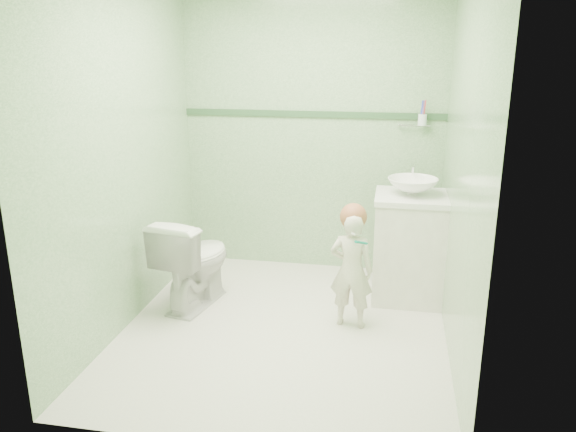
# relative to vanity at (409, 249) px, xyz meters

# --- Properties ---
(ground) EXTENTS (2.50, 2.50, 0.00)m
(ground) POSITION_rel_vanity_xyz_m (-0.84, -0.70, -0.40)
(ground) COLOR silver
(ground) RESTS_ON ground
(room_shell) EXTENTS (2.50, 2.54, 2.40)m
(room_shell) POSITION_rel_vanity_xyz_m (-0.84, -0.70, 0.80)
(room_shell) COLOR #7EAE7C
(room_shell) RESTS_ON ground
(trim_stripe) EXTENTS (2.20, 0.02, 0.05)m
(trim_stripe) POSITION_rel_vanity_xyz_m (-0.84, 0.54, 0.95)
(trim_stripe) COLOR #305533
(trim_stripe) RESTS_ON room_shell
(vanity) EXTENTS (0.52, 0.50, 0.80)m
(vanity) POSITION_rel_vanity_xyz_m (0.00, 0.00, 0.00)
(vanity) COLOR silver
(vanity) RESTS_ON ground
(counter) EXTENTS (0.54, 0.52, 0.04)m
(counter) POSITION_rel_vanity_xyz_m (0.00, 0.00, 0.41)
(counter) COLOR white
(counter) RESTS_ON vanity
(basin) EXTENTS (0.37, 0.37, 0.13)m
(basin) POSITION_rel_vanity_xyz_m (0.00, 0.00, 0.49)
(basin) COLOR white
(basin) RESTS_ON counter
(faucet) EXTENTS (0.03, 0.13, 0.18)m
(faucet) POSITION_rel_vanity_xyz_m (0.00, 0.19, 0.57)
(faucet) COLOR silver
(faucet) RESTS_ON counter
(cup_holder) EXTENTS (0.26, 0.07, 0.21)m
(cup_holder) POSITION_rel_vanity_xyz_m (0.05, 0.48, 0.93)
(cup_holder) COLOR silver
(cup_holder) RESTS_ON room_shell
(toilet) EXTENTS (0.52, 0.76, 0.70)m
(toilet) POSITION_rel_vanity_xyz_m (-1.58, -0.42, -0.05)
(toilet) COLOR white
(toilet) RESTS_ON ground
(toddler) EXTENTS (0.32, 0.23, 0.83)m
(toddler) POSITION_rel_vanity_xyz_m (-0.40, -0.55, 0.01)
(toddler) COLOR beige
(toddler) RESTS_ON ground
(hair_cap) EXTENTS (0.18, 0.18, 0.18)m
(hair_cap) POSITION_rel_vanity_xyz_m (-0.40, -0.52, 0.39)
(hair_cap) COLOR #9D5A3B
(hair_cap) RESTS_ON toddler
(teal_toothbrush) EXTENTS (0.11, 0.13, 0.08)m
(teal_toothbrush) POSITION_rel_vanity_xyz_m (-0.33, -0.68, 0.27)
(teal_toothbrush) COLOR #06826F
(teal_toothbrush) RESTS_ON toddler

